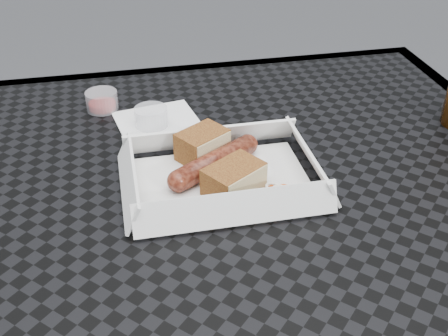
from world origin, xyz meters
TOP-DOWN VIEW (x-y plane):
  - patio_table at (0.00, 0.00)m, footprint 0.80×0.80m
  - food_tray at (-0.05, 0.01)m, footprint 0.22×0.15m
  - bratwurst at (-0.06, 0.04)m, footprint 0.13×0.10m
  - bread_near at (-0.07, 0.07)m, footprint 0.08×0.07m
  - bread_far at (-0.04, -0.01)m, footprint 0.09×0.08m
  - veg_garnish at (0.01, -0.03)m, footprint 0.03×0.03m
  - napkin at (-0.11, 0.19)m, footprint 0.14×0.14m
  - condiment_cup_sauce at (-0.19, 0.25)m, footprint 0.05×0.05m
  - condiment_cup_empty at (-0.12, 0.18)m, footprint 0.05×0.05m

SIDE VIEW (x-z plane):
  - patio_table at x=0.00m, z-range 0.30..1.04m
  - napkin at x=-0.11m, z-range 0.74..0.75m
  - food_tray at x=-0.05m, z-range 0.74..0.75m
  - veg_garnish at x=0.01m, z-range 0.75..0.75m
  - condiment_cup_sauce at x=-0.19m, z-range 0.74..0.78m
  - condiment_cup_empty at x=-0.12m, z-range 0.74..0.78m
  - bratwurst at x=-0.06m, z-range 0.75..0.78m
  - bread_far at x=-0.04m, z-range 0.75..0.79m
  - bread_near at x=-0.07m, z-range 0.75..0.79m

